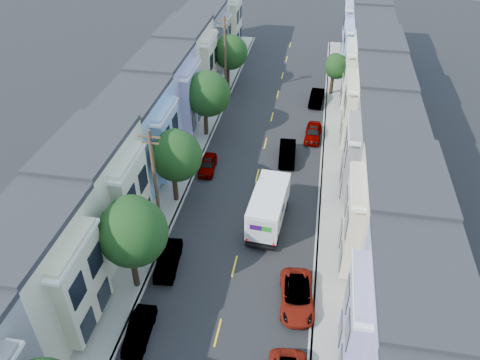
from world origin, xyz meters
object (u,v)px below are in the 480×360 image
at_px(tree_d, 207,94).
at_px(utility_pole_near, 156,188).
at_px(tree_far_r, 336,67).
at_px(tree_e, 230,53).
at_px(parked_right_c, 313,133).
at_px(parked_left_b, 139,331).
at_px(parked_right_d, 317,98).
at_px(tree_c, 175,156).
at_px(parked_left_d, 208,165).
at_px(parked_left_c, 168,260).
at_px(utility_pole_far, 225,58).
at_px(lead_sedan, 287,153).
at_px(tree_b, 132,233).
at_px(parked_right_b, 297,297).
at_px(fedex_truck, 268,206).

height_order(tree_d, utility_pole_near, utility_pole_near).
bearing_deg(tree_far_r, tree_e, -178.19).
bearing_deg(utility_pole_near, parked_right_c, 58.06).
bearing_deg(parked_left_b, parked_right_d, 71.63).
bearing_deg(parked_right_c, tree_c, -128.96).
bearing_deg(tree_far_r, utility_pole_near, -114.26).
bearing_deg(parked_left_d, parked_right_c, 35.43).
relative_size(tree_e, parked_left_c, 1.66).
height_order(tree_c, utility_pole_near, utility_pole_near).
height_order(tree_e, utility_pole_far, utility_pole_far).
xyz_separation_m(lead_sedan, parked_right_c, (2.36, 4.62, -0.05)).
xyz_separation_m(utility_pole_far, parked_left_d, (1.40, -15.89, -4.52)).
distance_m(tree_b, parked_right_b, 12.10).
bearing_deg(parked_right_b, lead_sedan, 91.65).
distance_m(tree_e, parked_left_d, 19.26).
xyz_separation_m(parked_left_c, parked_left_d, (0.00, 12.97, -0.06)).
height_order(lead_sedan, parked_right_d, lead_sedan).
height_order(fedex_truck, parked_left_c, fedex_truck).
height_order(utility_pole_far, lead_sedan, utility_pole_far).
xyz_separation_m(parked_right_c, parked_right_d, (0.00, 8.48, 0.00)).
xyz_separation_m(fedex_truck, parked_left_c, (-6.76, -6.24, -1.11)).
bearing_deg(utility_pole_near, tree_d, 90.01).
bearing_deg(tree_e, lead_sedan, -60.33).
distance_m(fedex_truck, parked_left_b, 14.29).
bearing_deg(utility_pole_near, parked_left_d, 82.11).
relative_size(fedex_truck, parked_left_d, 1.72).
height_order(tree_c, parked_left_c, tree_c).
bearing_deg(tree_b, parked_left_c, 57.64).
relative_size(parked_left_c, parked_right_c, 0.95).
bearing_deg(utility_pole_near, parked_right_d, 67.05).
relative_size(tree_d, fedex_truck, 1.08).
bearing_deg(parked_right_c, parked_right_d, 91.89).
distance_m(parked_right_b, parked_right_c, 22.63).
height_order(parked_left_c, parked_right_c, parked_right_c).
relative_size(tree_far_r, lead_sedan, 1.14).
bearing_deg(lead_sedan, utility_pole_near, -127.12).
bearing_deg(tree_b, tree_far_r, 68.99).
distance_m(parked_left_d, parked_right_c, 12.56).
distance_m(tree_c, utility_pole_far, 21.00).
height_order(parked_left_d, parked_right_b, parked_right_b).
height_order(tree_c, fedex_truck, tree_c).
height_order(tree_e, parked_left_d, tree_e).
bearing_deg(parked_left_d, tree_b, -98.58).
bearing_deg(parked_right_c, tree_b, -114.04).
distance_m(utility_pole_near, parked_right_d, 29.06).
height_order(tree_c, parked_left_b, tree_c).
bearing_deg(parked_right_b, utility_pole_far, 104.25).
bearing_deg(fedex_truck, parked_right_c, 81.89).
bearing_deg(parked_left_d, fedex_truck, -48.16).
bearing_deg(tree_d, parked_right_c, 6.66).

